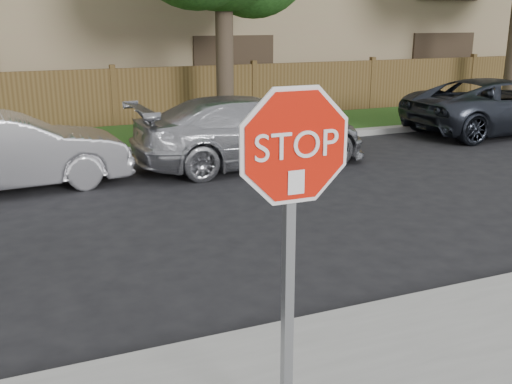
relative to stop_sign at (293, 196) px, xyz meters
name	(u,v)px	position (x,y,z in m)	size (l,w,h in m)	color
ground	(325,320)	(1.13, 1.48, -1.83)	(90.00, 90.00, 0.00)	black
far_curb	(143,151)	(1.13, 9.63, -1.75)	(70.00, 0.30, 0.15)	gray
grass_strip	(128,138)	(1.13, 11.28, -1.77)	(70.00, 3.00, 0.12)	#1E4714
fence	(114,99)	(1.13, 12.88, -1.03)	(70.00, 0.12, 1.60)	#4E371B
stop_sign	(293,196)	(0.00, 0.00, 0.00)	(1.01, 0.13, 2.55)	gray
sedan_left	(6,152)	(-1.64, 7.73, -1.15)	(1.43, 4.11, 1.35)	silver
sedan_right	(251,131)	(2.94, 7.78, -1.14)	(1.94, 4.78, 1.39)	#B1B2B8
sedan_far_right	(500,106)	(10.17, 8.55, -1.13)	(2.31, 5.01, 1.39)	#2F343F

